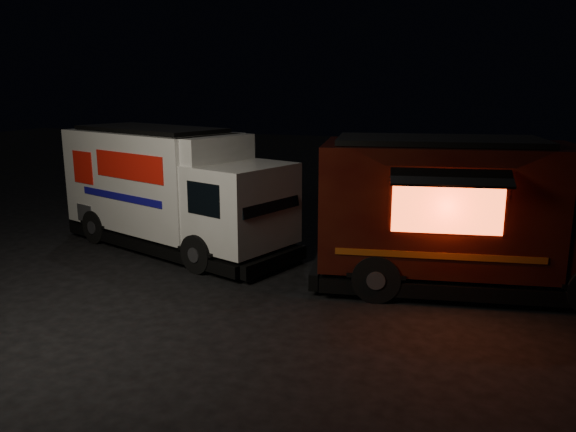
% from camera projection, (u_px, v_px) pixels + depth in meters
% --- Properties ---
extents(ground, '(80.00, 80.00, 0.00)m').
position_uv_depth(ground, '(187.00, 289.00, 12.73)').
color(ground, black).
rests_on(ground, ground).
extents(white_truck, '(7.86, 4.91, 3.37)m').
position_uv_depth(white_truck, '(175.00, 189.00, 15.62)').
color(white_truck, silver).
rests_on(white_truck, ground).
extents(red_truck, '(7.64, 3.82, 3.40)m').
position_uv_depth(red_truck, '(479.00, 215.00, 12.43)').
color(red_truck, '#341109').
rests_on(red_truck, ground).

